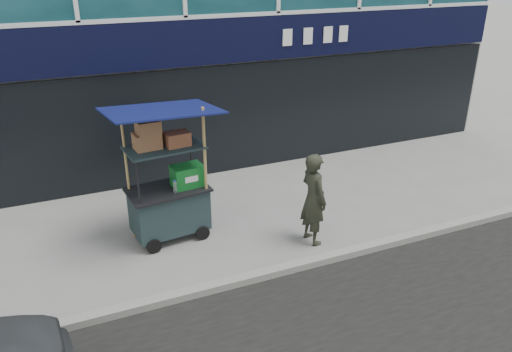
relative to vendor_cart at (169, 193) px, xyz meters
name	(u,v)px	position (x,y,z in m)	size (l,w,h in m)	color
ground	(266,269)	(1.10, -1.57, -0.84)	(80.00, 80.00, 0.00)	slate
curb	(271,272)	(1.10, -1.77, -0.78)	(80.00, 0.18, 0.12)	gray
vendor_cart	(169,193)	(0.00, 0.00, 0.00)	(1.89, 1.42, 2.39)	black
vendor_man	(313,199)	(2.17, -1.10, -0.03)	(0.59, 0.39, 1.61)	#272A1F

